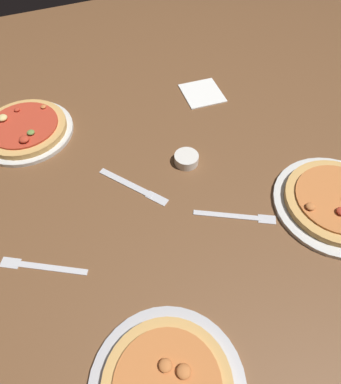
{
  "coord_description": "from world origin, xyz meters",
  "views": [
    {
      "loc": [
        -0.2,
        -0.48,
        0.71
      ],
      "look_at": [
        0.0,
        0.0,
        0.02
      ],
      "focal_mm": 31.17,
      "sensor_mm": 36.0,
      "label": 1
    }
  ],
  "objects_px": {
    "fork_spare": "(41,266)",
    "fork_left": "(237,216)",
    "pizza_plate_far": "(25,129)",
    "knife_right": "(133,186)",
    "pizza_plate_side": "(337,202)",
    "napkin_folded": "(202,93)",
    "ramekin_sauce": "(186,159)"
  },
  "relations": [
    {
      "from": "fork_spare",
      "to": "fork_left",
      "type": "bearing_deg",
      "value": -6.52
    },
    {
      "from": "pizza_plate_far",
      "to": "knife_right",
      "type": "relative_size",
      "value": 1.53
    },
    {
      "from": "fork_spare",
      "to": "pizza_plate_far",
      "type": "bearing_deg",
      "value": 85.7
    },
    {
      "from": "fork_spare",
      "to": "knife_right",
      "type": "bearing_deg",
      "value": 27.16
    },
    {
      "from": "pizza_plate_side",
      "to": "fork_spare",
      "type": "relative_size",
      "value": 1.69
    },
    {
      "from": "fork_left",
      "to": "knife_right",
      "type": "xyz_separation_m",
      "value": [
        -0.21,
        0.19,
        0.0
      ]
    },
    {
      "from": "pizza_plate_side",
      "to": "napkin_folded",
      "type": "xyz_separation_m",
      "value": [
        -0.11,
        0.55,
        -0.01
      ]
    },
    {
      "from": "ramekin_sauce",
      "to": "fork_spare",
      "type": "bearing_deg",
      "value": -159.55
    },
    {
      "from": "pizza_plate_far",
      "to": "fork_spare",
      "type": "distance_m",
      "value": 0.47
    },
    {
      "from": "pizza_plate_side",
      "to": "ramekin_sauce",
      "type": "height_order",
      "value": "pizza_plate_side"
    },
    {
      "from": "knife_right",
      "to": "fork_spare",
      "type": "relative_size",
      "value": 1.0
    },
    {
      "from": "pizza_plate_far",
      "to": "pizza_plate_side",
      "type": "relative_size",
      "value": 0.91
    },
    {
      "from": "napkin_folded",
      "to": "fork_left",
      "type": "height_order",
      "value": "napkin_folded"
    },
    {
      "from": "ramekin_sauce",
      "to": "pizza_plate_side",
      "type": "bearing_deg",
      "value": -44.54
    },
    {
      "from": "pizza_plate_side",
      "to": "fork_spare",
      "type": "distance_m",
      "value": 0.74
    },
    {
      "from": "pizza_plate_far",
      "to": "ramekin_sauce",
      "type": "bearing_deg",
      "value": -36.85
    },
    {
      "from": "knife_right",
      "to": "fork_spare",
      "type": "xyz_separation_m",
      "value": [
        -0.27,
        -0.14,
        -0.0
      ]
    },
    {
      "from": "ramekin_sauce",
      "to": "fork_left",
      "type": "xyz_separation_m",
      "value": [
        0.04,
        -0.22,
        -0.01
      ]
    },
    {
      "from": "pizza_plate_far",
      "to": "fork_spare",
      "type": "bearing_deg",
      "value": -94.3
    },
    {
      "from": "knife_right",
      "to": "fork_left",
      "type": "bearing_deg",
      "value": -42.63
    },
    {
      "from": "pizza_plate_side",
      "to": "fork_spare",
      "type": "height_order",
      "value": "pizza_plate_side"
    },
    {
      "from": "fork_spare",
      "to": "pizza_plate_side",
      "type": "bearing_deg",
      "value": -9.58
    },
    {
      "from": "pizza_plate_side",
      "to": "ramekin_sauce",
      "type": "distance_m",
      "value": 0.41
    },
    {
      "from": "napkin_folded",
      "to": "knife_right",
      "type": "xyz_separation_m",
      "value": [
        -0.35,
        -0.29,
        -0.0
      ]
    },
    {
      "from": "pizza_plate_far",
      "to": "napkin_folded",
      "type": "distance_m",
      "value": 0.59
    },
    {
      "from": "pizza_plate_side",
      "to": "knife_right",
      "type": "xyz_separation_m",
      "value": [
        -0.46,
        0.26,
        -0.01
      ]
    },
    {
      "from": "fork_left",
      "to": "pizza_plate_side",
      "type": "bearing_deg",
      "value": -15.28
    },
    {
      "from": "pizza_plate_side",
      "to": "fork_left",
      "type": "relative_size",
      "value": 1.66
    },
    {
      "from": "napkin_folded",
      "to": "fork_left",
      "type": "bearing_deg",
      "value": -106.23
    },
    {
      "from": "pizza_plate_far",
      "to": "fork_left",
      "type": "xyz_separation_m",
      "value": [
        0.44,
        -0.52,
        -0.01
      ]
    },
    {
      "from": "pizza_plate_side",
      "to": "knife_right",
      "type": "height_order",
      "value": "pizza_plate_side"
    },
    {
      "from": "pizza_plate_far",
      "to": "knife_right",
      "type": "bearing_deg",
      "value": -54.4
    }
  ]
}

